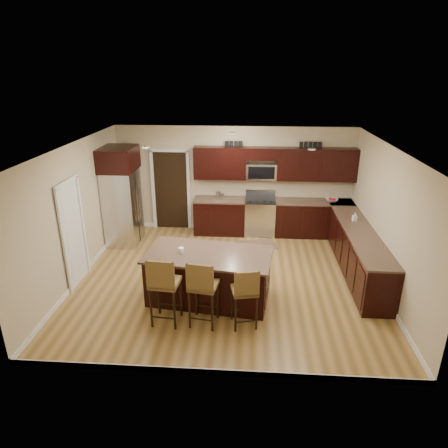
# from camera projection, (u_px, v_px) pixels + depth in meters

# --- Properties ---
(floor) EXTENTS (6.00, 6.00, 0.00)m
(floor) POSITION_uv_depth(u_px,v_px,m) (227.00, 279.00, 8.16)
(floor) COLOR #A37C40
(floor) RESTS_ON ground
(ceiling) EXTENTS (6.00, 6.00, 0.00)m
(ceiling) POSITION_uv_depth(u_px,v_px,m) (228.00, 147.00, 7.17)
(ceiling) COLOR silver
(ceiling) RESTS_ON wall_back
(wall_back) EXTENTS (6.00, 0.00, 6.00)m
(wall_back) POSITION_uv_depth(u_px,v_px,m) (234.00, 180.00, 10.22)
(wall_back) COLOR #C7B58F
(wall_back) RESTS_ON floor
(wall_left) EXTENTS (0.00, 5.50, 5.50)m
(wall_left) POSITION_uv_depth(u_px,v_px,m) (76.00, 213.00, 7.87)
(wall_left) COLOR #C7B58F
(wall_left) RESTS_ON floor
(wall_right) EXTENTS (0.00, 5.50, 5.50)m
(wall_right) POSITION_uv_depth(u_px,v_px,m) (387.00, 221.00, 7.47)
(wall_right) COLOR #C7B58F
(wall_right) RESTS_ON floor
(base_cabinets) EXTENTS (4.02, 3.96, 0.92)m
(base_cabinets) POSITION_uv_depth(u_px,v_px,m) (313.00, 233.00, 9.21)
(base_cabinets) COLOR black
(base_cabinets) RESTS_ON floor
(upper_cabinets) EXTENTS (4.00, 0.33, 0.80)m
(upper_cabinets) POSITION_uv_depth(u_px,v_px,m) (276.00, 163.00, 9.82)
(upper_cabinets) COLOR black
(upper_cabinets) RESTS_ON wall_back
(range) EXTENTS (0.76, 0.64, 1.11)m
(range) POSITION_uv_depth(u_px,v_px,m) (260.00, 217.00, 10.22)
(range) COLOR silver
(range) RESTS_ON floor
(microwave) EXTENTS (0.76, 0.31, 0.40)m
(microwave) POSITION_uv_depth(u_px,v_px,m) (261.00, 171.00, 9.94)
(microwave) COLOR silver
(microwave) RESTS_ON upper_cabinets
(doorway) EXTENTS (0.85, 0.03, 2.06)m
(doorway) POSITION_uv_depth(u_px,v_px,m) (171.00, 191.00, 10.43)
(doorway) COLOR black
(doorway) RESTS_ON floor
(pantry_door) EXTENTS (0.03, 0.80, 2.04)m
(pantry_door) POSITION_uv_depth(u_px,v_px,m) (73.00, 235.00, 7.71)
(pantry_door) COLOR white
(pantry_door) RESTS_ON floor
(letter_decor) EXTENTS (2.20, 0.03, 0.15)m
(letter_decor) POSITION_uv_depth(u_px,v_px,m) (271.00, 144.00, 9.66)
(letter_decor) COLOR black
(letter_decor) RESTS_ON upper_cabinets
(island) EXTENTS (2.38, 1.45, 0.92)m
(island) POSITION_uv_depth(u_px,v_px,m) (209.00, 278.00, 7.34)
(island) COLOR black
(island) RESTS_ON floor
(stool_left) EXTENTS (0.50, 0.50, 1.23)m
(stool_left) POSITION_uv_depth(u_px,v_px,m) (164.00, 284.00, 6.47)
(stool_left) COLOR brown
(stool_left) RESTS_ON floor
(stool_mid) EXTENTS (0.51, 0.51, 1.20)m
(stool_mid) POSITION_uv_depth(u_px,v_px,m) (202.00, 286.00, 6.44)
(stool_mid) COLOR brown
(stool_mid) RESTS_ON floor
(stool_right) EXTENTS (0.49, 0.49, 1.09)m
(stool_right) POSITION_uv_depth(u_px,v_px,m) (245.00, 291.00, 6.42)
(stool_right) COLOR brown
(stool_right) RESTS_ON floor
(refrigerator) EXTENTS (0.79, 0.97, 2.35)m
(refrigerator) POSITION_uv_depth(u_px,v_px,m) (122.00, 195.00, 9.45)
(refrigerator) COLOR silver
(refrigerator) RESTS_ON floor
(floor_mat) EXTENTS (1.04, 0.81, 0.01)m
(floor_mat) POSITION_uv_depth(u_px,v_px,m) (256.00, 245.00, 9.72)
(floor_mat) COLOR brown
(floor_mat) RESTS_ON floor
(fruit_bowl) EXTENTS (0.33, 0.33, 0.07)m
(fruit_bowl) POSITION_uv_depth(u_px,v_px,m) (332.00, 200.00, 9.93)
(fruit_bowl) COLOR silver
(fruit_bowl) RESTS_ON base_cabinets
(soap_bottle) EXTENTS (0.11, 0.11, 0.19)m
(soap_bottle) POSITION_uv_depth(u_px,v_px,m) (355.00, 217.00, 8.65)
(soap_bottle) COLOR #B2B2B2
(soap_bottle) RESTS_ON base_cabinets
(canister_tall) EXTENTS (0.12, 0.12, 0.21)m
(canister_tall) POSITION_uv_depth(u_px,v_px,m) (218.00, 195.00, 10.09)
(canister_tall) COLOR silver
(canister_tall) RESTS_ON base_cabinets
(canister_short) EXTENTS (0.11, 0.11, 0.15)m
(canister_short) POSITION_uv_depth(u_px,v_px,m) (222.00, 196.00, 10.09)
(canister_short) COLOR silver
(canister_short) RESTS_ON base_cabinets
(island_jar) EXTENTS (0.10, 0.10, 0.10)m
(island_jar) POSITION_uv_depth(u_px,v_px,m) (181.00, 250.00, 7.17)
(island_jar) COLOR white
(island_jar) RESTS_ON island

